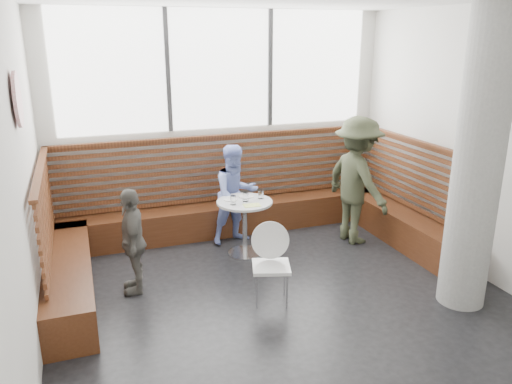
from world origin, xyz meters
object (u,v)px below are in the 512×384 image
object	(u,v)px
adult_man	(357,181)
child_left	(133,241)
child_back	(236,194)
cafe_chair	(269,257)
cafe_table	(245,216)
concrete_column	(478,162)

from	to	relation	value
adult_man	child_left	xyz separation A→B (m)	(-3.15, -0.44, -0.28)
child_back	adult_man	bearing A→B (deg)	-29.65
child_left	cafe_chair	bearing A→B (deg)	68.57
cafe_chair	child_left	xyz separation A→B (m)	(-1.37, 0.73, 0.10)
adult_man	child_left	bearing A→B (deg)	89.80
cafe_table	adult_man	world-z (taller)	adult_man
cafe_chair	child_back	world-z (taller)	child_back
concrete_column	child_left	xyz separation A→B (m)	(-3.38, 1.48, -0.98)
concrete_column	cafe_chair	bearing A→B (deg)	159.46
cafe_table	concrete_column	bearing A→B (deg)	-47.01
concrete_column	cafe_table	xyz separation A→B (m)	(-1.87, 2.00, -1.06)
cafe_table	child_left	xyz separation A→B (m)	(-1.51, -0.52, 0.08)
cafe_table	adult_man	size ratio (longest dim) A/B	0.42
cafe_chair	adult_man	distance (m)	2.16
concrete_column	adult_man	bearing A→B (deg)	96.85
adult_man	child_back	distance (m)	1.71
child_left	adult_man	bearing A→B (deg)	104.48
cafe_table	child_left	world-z (taller)	child_left
concrete_column	cafe_chair	world-z (taller)	concrete_column
adult_man	child_left	distance (m)	3.19
child_back	child_left	bearing A→B (deg)	-158.39
cafe_chair	cafe_table	bearing A→B (deg)	101.04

